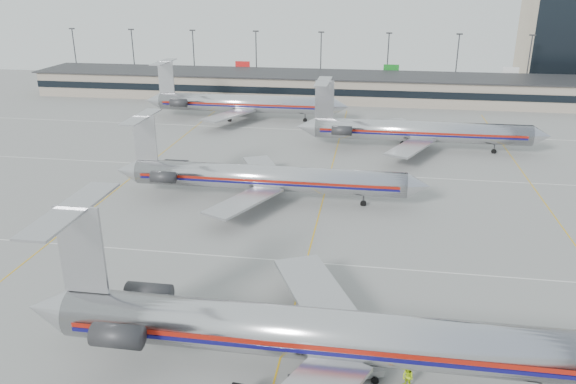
# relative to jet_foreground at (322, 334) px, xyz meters

# --- Properties ---
(ground) EXTENTS (260.00, 260.00, 0.00)m
(ground) POSITION_rel_jet_foreground_xyz_m (-3.47, 8.02, -3.77)
(ground) COLOR gray
(ground) RESTS_ON ground
(apron_markings) EXTENTS (160.00, 0.15, 0.02)m
(apron_markings) POSITION_rel_jet_foreground_xyz_m (-3.47, 18.02, -3.76)
(apron_markings) COLOR silver
(apron_markings) RESTS_ON ground
(terminal) EXTENTS (162.00, 17.00, 6.25)m
(terminal) POSITION_rel_jet_foreground_xyz_m (-3.47, 106.00, -0.61)
(terminal) COLOR gray
(terminal) RESTS_ON ground
(light_mast_row) EXTENTS (163.60, 0.40, 15.28)m
(light_mast_row) POSITION_rel_jet_foreground_xyz_m (-3.47, 120.02, 4.82)
(light_mast_row) COLOR #38383D
(light_mast_row) RESTS_ON ground
(jet_foreground) EXTENTS (49.57, 29.19, 12.98)m
(jet_foreground) POSITION_rel_jet_foreground_xyz_m (0.00, 0.00, 0.00)
(jet_foreground) COLOR silver
(jet_foreground) RESTS_ON ground
(jet_second_row) EXTENTS (43.38, 25.55, 11.36)m
(jet_second_row) POSITION_rel_jet_foreground_xyz_m (-11.80, 35.18, -0.47)
(jet_second_row) COLOR silver
(jet_second_row) RESTS_ON ground
(jet_third_row) EXTENTS (43.88, 26.99, 12.00)m
(jet_third_row) POSITION_rel_jet_foreground_xyz_m (10.19, 63.06, -0.28)
(jet_third_row) COLOR silver
(jet_third_row) RESTS_ON ground
(jet_back_row) EXTENTS (44.60, 27.43, 12.19)m
(jet_back_row) POSITION_rel_jet_foreground_xyz_m (-25.58, 80.87, -0.22)
(jet_back_row) COLOR silver
(jet_back_row) RESTS_ON ground
(belt_loader) EXTENTS (5.01, 2.74, 2.56)m
(belt_loader) POSITION_rel_jet_foreground_xyz_m (2.72, 0.24, -3.08)
(belt_loader) COLOR #9D9D9D
(belt_loader) RESTS_ON ground
(ramp_worker_near) EXTENTS (0.83, 0.78, 1.90)m
(ramp_worker_near) POSITION_rel_jet_foreground_xyz_m (1.35, 0.49, -2.81)
(ramp_worker_near) COLOR #85C812
(ramp_worker_near) RESTS_ON ground
(ramp_worker_far) EXTENTS (1.15, 1.14, 1.87)m
(ramp_worker_far) POSITION_rel_jet_foreground_xyz_m (6.47, -0.42, -2.83)
(ramp_worker_far) COLOR #B5DD14
(ramp_worker_far) RESTS_ON ground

